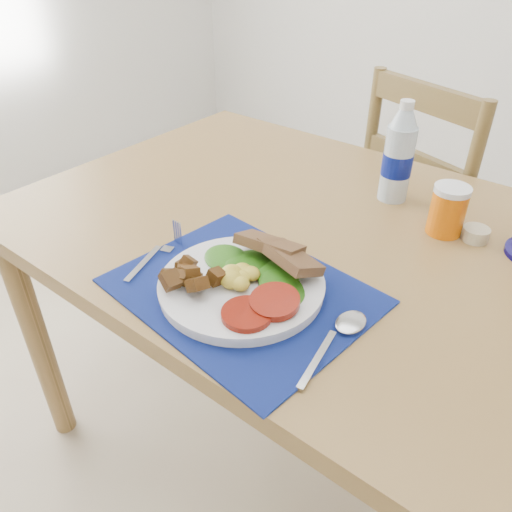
{
  "coord_description": "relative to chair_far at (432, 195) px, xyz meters",
  "views": [
    {
      "loc": [
        0.42,
        -0.59,
        1.29
      ],
      "look_at": [
        -0.02,
        -0.03,
        0.8
      ],
      "focal_mm": 35.0,
      "sensor_mm": 36.0,
      "label": 1
    }
  ],
  "objects": [
    {
      "name": "chair_far",
      "position": [
        0.0,
        0.0,
        0.0
      ],
      "size": [
        0.53,
        0.52,
        1.13
      ],
      "rotation": [
        0.0,
        0.0,
        2.81
      ],
      "color": "#513D1D",
      "rests_on": "ground"
    },
    {
      "name": "ground",
      "position": [
        0.02,
        -0.84,
        -0.57
      ],
      "size": [
        4.0,
        4.0,
        0.0
      ],
      "primitive_type": "plane",
      "color": "gray",
      "rests_on": "ground"
    },
    {
      "name": "water_bottle",
      "position": [
        0.04,
        -0.42,
        0.28
      ],
      "size": [
        0.07,
        0.07,
        0.23
      ],
      "color": "#ADBFCC",
      "rests_on": "table"
    },
    {
      "name": "ramekin",
      "position": [
        0.25,
        -0.48,
        0.19
      ],
      "size": [
        0.05,
        0.05,
        0.03
      ],
      "primitive_type": "cylinder",
      "color": "#BBAE89",
      "rests_on": "table"
    },
    {
      "name": "placemat",
      "position": [
        -0.01,
        -0.91,
        0.18
      ],
      "size": [
        0.46,
        0.38,
        0.0
      ],
      "primitive_type": "cube",
      "rotation": [
        0.0,
        0.0,
        -0.1
      ],
      "color": "black",
      "rests_on": "table"
    },
    {
      "name": "juice_glass",
      "position": [
        0.19,
        -0.5,
        0.22
      ],
      "size": [
        0.07,
        0.07,
        0.1
      ],
      "primitive_type": "cylinder",
      "color": "#D25C05",
      "rests_on": "table"
    },
    {
      "name": "table",
      "position": [
        0.02,
        -0.64,
        0.09
      ],
      "size": [
        1.4,
        0.9,
        0.75
      ],
      "color": "brown",
      "rests_on": "ground"
    },
    {
      "name": "spoon",
      "position": [
        0.18,
        -0.9,
        0.18
      ],
      "size": [
        0.05,
        0.19,
        0.01
      ],
      "rotation": [
        0.0,
        0.0,
        0.18
      ],
      "color": "#B2B5BA",
      "rests_on": "placemat"
    },
    {
      "name": "fork",
      "position": [
        -0.2,
        -0.92,
        0.18
      ],
      "size": [
        0.05,
        0.17,
        0.0
      ],
      "rotation": [
        0.0,
        0.0,
        0.33
      ],
      "color": "#B2B5BA",
      "rests_on": "placemat"
    },
    {
      "name": "breakfast_plate",
      "position": [
        -0.01,
        -0.91,
        0.2
      ],
      "size": [
        0.28,
        0.28,
        0.07
      ],
      "rotation": [
        0.0,
        0.0,
        -0.02
      ],
      "color": "silver",
      "rests_on": "placemat"
    }
  ]
}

